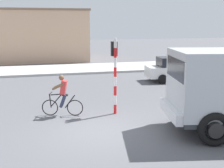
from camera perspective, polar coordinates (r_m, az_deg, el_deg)
name	(u,v)px	position (r m, az deg, el deg)	size (l,w,h in m)	color
ground_plane	(103,131)	(11.18, -1.66, -8.73)	(120.00, 120.00, 0.00)	#56565B
sidewalk_far	(61,69)	(25.55, -9.34, 2.67)	(80.00, 5.00, 0.16)	#ADADA8
cyclist	(62,95)	(12.96, -9.12, -2.09)	(1.67, 0.64, 1.72)	black
traffic_light_pole	(115,65)	(12.92, 0.50, 3.45)	(0.24, 0.43, 3.20)	red
car_red_near	(176,69)	(20.95, 11.76, 2.76)	(4.16, 2.21, 1.60)	white
building_mid_block	(33,35)	(33.41, -14.28, 8.75)	(10.67, 7.76, 5.14)	tan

